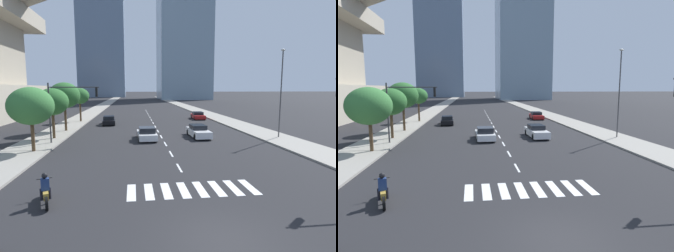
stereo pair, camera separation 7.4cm
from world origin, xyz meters
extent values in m
plane|color=#232326|center=(0.00, 0.00, 0.00)|extent=(800.00, 800.00, 0.00)
cube|color=gray|center=(11.96, 30.00, 0.07)|extent=(4.00, 260.00, 0.15)
cube|color=gray|center=(-11.96, 30.00, 0.07)|extent=(4.00, 260.00, 0.15)
cube|color=silver|center=(-3.15, 4.96, 0.00)|extent=(0.45, 2.31, 0.01)
cube|color=silver|center=(-2.25, 4.96, 0.00)|extent=(0.45, 2.31, 0.01)
cube|color=silver|center=(-1.35, 4.96, 0.00)|extent=(0.45, 2.31, 0.01)
cube|color=silver|center=(-0.45, 4.96, 0.00)|extent=(0.45, 2.31, 0.01)
cube|color=silver|center=(0.45, 4.96, 0.00)|extent=(0.45, 2.31, 0.01)
cube|color=silver|center=(1.35, 4.96, 0.00)|extent=(0.45, 2.31, 0.01)
cube|color=silver|center=(2.25, 4.96, 0.00)|extent=(0.45, 2.31, 0.01)
cube|color=silver|center=(3.15, 4.96, 0.00)|extent=(0.45, 2.31, 0.01)
cube|color=silver|center=(0.00, 8.96, 0.00)|extent=(0.14, 2.00, 0.01)
cube|color=silver|center=(0.00, 12.96, 0.00)|extent=(0.14, 2.00, 0.01)
cube|color=silver|center=(0.00, 16.96, 0.00)|extent=(0.14, 2.00, 0.01)
cube|color=silver|center=(0.00, 20.96, 0.00)|extent=(0.14, 2.00, 0.01)
cube|color=silver|center=(0.00, 24.96, 0.00)|extent=(0.14, 2.00, 0.01)
cube|color=silver|center=(0.00, 28.96, 0.00)|extent=(0.14, 2.00, 0.01)
cube|color=silver|center=(0.00, 32.96, 0.00)|extent=(0.14, 2.00, 0.01)
cube|color=silver|center=(0.00, 36.96, 0.00)|extent=(0.14, 2.00, 0.01)
cube|color=silver|center=(0.00, 40.96, 0.00)|extent=(0.14, 2.00, 0.01)
cube|color=silver|center=(0.00, 44.96, 0.00)|extent=(0.14, 2.00, 0.01)
cube|color=silver|center=(0.00, 48.96, 0.00)|extent=(0.14, 2.00, 0.01)
cube|color=silver|center=(0.00, 52.96, 0.00)|extent=(0.14, 2.00, 0.01)
cube|color=silver|center=(0.00, 56.96, 0.00)|extent=(0.14, 2.00, 0.01)
cylinder|color=black|center=(-7.30, 4.81, 0.30)|extent=(0.31, 0.61, 0.60)
cylinder|color=black|center=(-6.79, 3.32, 0.30)|extent=(0.31, 0.61, 0.60)
cube|color=#B28E38|center=(-7.05, 4.07, 0.52)|extent=(0.61, 1.27, 0.32)
cylinder|color=#B2B2B7|center=(-7.27, 4.72, 0.60)|extent=(0.16, 0.32, 0.67)
cylinder|color=black|center=(-7.28, 4.77, 0.97)|extent=(0.67, 0.26, 0.04)
cube|color=navy|center=(-7.01, 3.97, 0.96)|extent=(0.42, 0.34, 0.55)
sphere|color=black|center=(-7.01, 3.97, 1.36)|extent=(0.26, 0.26, 0.26)
cylinder|color=black|center=(-7.22, 4.01, 0.47)|extent=(0.15, 0.15, 0.55)
cylinder|color=black|center=(-6.88, 4.13, 0.47)|extent=(0.15, 0.15, 0.55)
cube|color=black|center=(-6.54, 32.01, 0.45)|extent=(2.00, 4.33, 0.58)
cube|color=black|center=(-6.53, 31.80, 1.01)|extent=(1.63, 2.00, 0.53)
cylinder|color=black|center=(-7.41, 33.39, 0.32)|extent=(0.26, 0.65, 0.64)
cylinder|color=black|center=(-5.88, 33.49, 0.32)|extent=(0.26, 0.65, 0.64)
cylinder|color=black|center=(-7.21, 30.52, 0.32)|extent=(0.26, 0.65, 0.64)
cylinder|color=black|center=(-5.68, 30.63, 0.32)|extent=(0.26, 0.65, 0.64)
cube|color=silver|center=(-1.65, 19.54, 0.46)|extent=(1.99, 4.42, 0.60)
cube|color=black|center=(-1.64, 19.32, 1.03)|extent=(1.67, 2.02, 0.54)
cylinder|color=black|center=(-2.52, 20.98, 0.32)|extent=(0.25, 0.65, 0.64)
cylinder|color=black|center=(-0.90, 21.05, 0.32)|extent=(0.25, 0.65, 0.64)
cylinder|color=black|center=(-2.40, 18.02, 0.32)|extent=(0.25, 0.65, 0.64)
cylinder|color=black|center=(-0.77, 18.09, 0.32)|extent=(0.25, 0.65, 0.64)
cube|color=silver|center=(4.00, 20.25, 0.50)|extent=(1.87, 4.81, 0.68)
cube|color=black|center=(4.00, 20.49, 1.08)|extent=(1.58, 2.19, 0.47)
cylinder|color=black|center=(4.82, 18.66, 0.32)|extent=(0.24, 0.65, 0.64)
cylinder|color=black|center=(3.29, 18.61, 0.32)|extent=(0.24, 0.65, 0.64)
cylinder|color=black|center=(4.72, 21.90, 0.32)|extent=(0.24, 0.65, 0.64)
cylinder|color=black|center=(3.18, 21.85, 0.32)|extent=(0.24, 0.65, 0.64)
cube|color=maroon|center=(8.09, 37.61, 0.44)|extent=(2.09, 4.70, 0.56)
cube|color=black|center=(8.10, 37.84, 0.97)|extent=(1.75, 2.16, 0.49)
cylinder|color=black|center=(8.86, 36.00, 0.32)|extent=(0.25, 0.65, 0.64)
cylinder|color=black|center=(7.16, 36.08, 0.32)|extent=(0.25, 0.65, 0.64)
cylinder|color=black|center=(9.01, 39.13, 0.32)|extent=(0.25, 0.65, 0.64)
cylinder|color=black|center=(7.32, 39.22, 0.32)|extent=(0.25, 0.65, 0.64)
cylinder|color=#333335|center=(-10.76, 18.21, 2.96)|extent=(0.14, 0.14, 5.61)
cylinder|color=#333335|center=(-8.45, 18.21, 5.36)|extent=(4.60, 0.10, 0.10)
cube|color=black|center=(-6.40, 18.21, 4.91)|extent=(0.20, 0.28, 0.90)
sphere|color=red|center=(-6.40, 18.21, 5.21)|extent=(0.18, 0.18, 0.18)
sphere|color=orange|center=(-6.40, 18.21, 4.91)|extent=(0.18, 0.18, 0.18)
sphere|color=green|center=(-6.40, 18.21, 4.61)|extent=(0.18, 0.18, 0.18)
cube|color=#19662D|center=(-10.76, 18.21, 3.15)|extent=(0.60, 0.04, 0.18)
cylinder|color=#3F3F42|center=(12.26, 18.43, 4.59)|extent=(0.12, 0.12, 8.88)
ellipsoid|color=beige|center=(12.26, 18.43, 9.13)|extent=(0.50, 0.24, 0.20)
cylinder|color=#4C3823|center=(-11.16, 14.71, 1.28)|extent=(0.28, 0.28, 2.27)
ellipsoid|color=#387538|center=(-11.16, 14.71, 3.85)|extent=(3.58, 3.58, 3.05)
cylinder|color=#4C3823|center=(-11.16, 20.69, 1.38)|extent=(0.28, 0.28, 2.46)
ellipsoid|color=#2D662D|center=(-11.16, 20.69, 3.90)|extent=(3.22, 3.22, 2.74)
cylinder|color=#4C3823|center=(-11.16, 25.87, 1.55)|extent=(0.28, 0.28, 2.81)
ellipsoid|color=#2D662D|center=(-11.16, 25.87, 4.42)|extent=(3.64, 3.64, 3.10)
cylinder|color=#4C3823|center=(-11.16, 35.53, 1.54)|extent=(0.28, 0.28, 2.79)
ellipsoid|color=#2D662D|center=(-11.16, 35.53, 4.08)|extent=(2.86, 2.86, 2.43)
camera|label=1|loc=(-2.98, -8.63, 5.28)|focal=29.47mm
camera|label=2|loc=(-2.91, -8.64, 5.28)|focal=29.47mm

